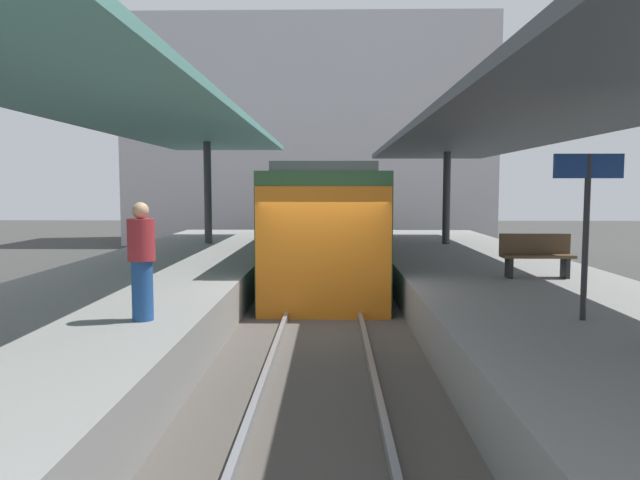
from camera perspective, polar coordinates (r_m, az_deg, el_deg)
ground_plane at (r=11.60m, az=0.31°, el=-8.79°), size 80.00×80.00×0.00m
platform_left at (r=12.15m, az=-18.02°, el=-5.99°), size 4.40×28.00×1.00m
platform_right at (r=12.05m, az=18.80°, el=-6.10°), size 4.40×28.00×1.00m
track_ballast at (r=11.57m, az=0.31°, el=-8.31°), size 3.20×28.00×0.20m
rail_near_side at (r=11.57m, az=-3.29°, el=-7.46°), size 0.08×28.00×0.14m
rail_far_side at (r=11.55m, az=3.91°, el=-7.49°), size 0.08×28.00×0.14m
commuter_train at (r=16.69m, az=0.58°, el=1.42°), size 2.78×10.41×3.10m
canopy_left at (r=13.36m, az=-16.46°, el=11.27°), size 4.18×21.00×3.40m
canopy_right at (r=13.23m, az=17.36°, el=9.91°), size 4.18×21.00×3.07m
platform_bench at (r=12.52m, az=20.00°, el=-1.27°), size 1.40×0.41×0.86m
platform_sign at (r=8.60m, az=24.22°, el=3.64°), size 0.90×0.08×2.21m
passenger_near_bench at (r=8.23m, az=-16.71°, el=-1.82°), size 0.36×0.36×1.58m
station_building_backdrop at (r=31.40m, az=-0.93°, el=9.96°), size 18.00×6.00×11.00m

